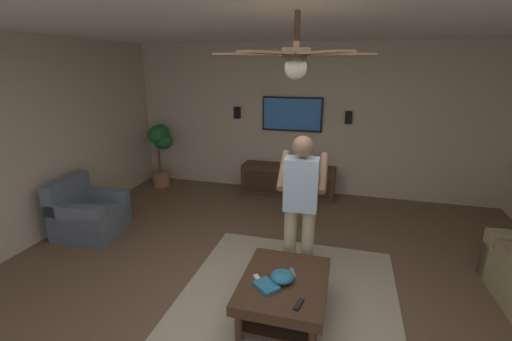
{
  "coord_description": "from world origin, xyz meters",
  "views": [
    {
      "loc": [
        -2.79,
        -0.69,
        2.35
      ],
      "look_at": [
        0.77,
        0.27,
        1.19
      ],
      "focal_mm": 24.04,
      "sensor_mm": 36.0,
      "label": 1
    }
  ],
  "objects_px": {
    "media_console": "(288,181)",
    "wall_speaker_left": "(348,118)",
    "remote_white": "(258,279)",
    "wall_speaker_right": "(237,113)",
    "ceiling_fan": "(295,58)",
    "armchair": "(88,215)",
    "coffee_table": "(284,289)",
    "person_standing": "(301,199)",
    "remote_black": "(299,304)",
    "potted_plant_tall": "(161,145)",
    "remote_grey": "(292,273)",
    "tv": "(292,114)",
    "vase_round": "(316,162)",
    "book": "(266,286)",
    "bowl": "(282,277)"
  },
  "relations": [
    {
      "from": "tv",
      "to": "ceiling_fan",
      "type": "height_order",
      "value": "ceiling_fan"
    },
    {
      "from": "remote_black",
      "to": "wall_speaker_right",
      "type": "bearing_deg",
      "value": -141.2
    },
    {
      "from": "vase_round",
      "to": "wall_speaker_right",
      "type": "relative_size",
      "value": 1.0
    },
    {
      "from": "tv",
      "to": "wall_speaker_right",
      "type": "relative_size",
      "value": 4.98
    },
    {
      "from": "armchair",
      "to": "bowl",
      "type": "distance_m",
      "value": 3.16
    },
    {
      "from": "media_console",
      "to": "remote_white",
      "type": "bearing_deg",
      "value": 5.14
    },
    {
      "from": "tv",
      "to": "remote_black",
      "type": "height_order",
      "value": "tv"
    },
    {
      "from": "potted_plant_tall",
      "to": "vase_round",
      "type": "xyz_separation_m",
      "value": [
        0.17,
        -2.99,
        -0.17
      ]
    },
    {
      "from": "book",
      "to": "remote_black",
      "type": "bearing_deg",
      "value": -167.41
    },
    {
      "from": "remote_grey",
      "to": "vase_round",
      "type": "relative_size",
      "value": 0.68
    },
    {
      "from": "armchair",
      "to": "book",
      "type": "relative_size",
      "value": 4.04
    },
    {
      "from": "remote_black",
      "to": "wall_speaker_right",
      "type": "relative_size",
      "value": 0.68
    },
    {
      "from": "coffee_table",
      "to": "bowl",
      "type": "xyz_separation_m",
      "value": [
        -0.03,
        0.02,
        0.15
      ]
    },
    {
      "from": "remote_white",
      "to": "remote_black",
      "type": "relative_size",
      "value": 1.0
    },
    {
      "from": "tv",
      "to": "armchair",
      "type": "bearing_deg",
      "value": -44.94
    },
    {
      "from": "media_console",
      "to": "remote_black",
      "type": "relative_size",
      "value": 11.33
    },
    {
      "from": "coffee_table",
      "to": "remote_white",
      "type": "distance_m",
      "value": 0.27
    },
    {
      "from": "wall_speaker_left",
      "to": "bowl",
      "type": "bearing_deg",
      "value": 172.12
    },
    {
      "from": "vase_round",
      "to": "book",
      "type": "bearing_deg",
      "value": 178.21
    },
    {
      "from": "media_console",
      "to": "remote_grey",
      "type": "distance_m",
      "value": 3.15
    },
    {
      "from": "media_console",
      "to": "wall_speaker_left",
      "type": "bearing_deg",
      "value": 104.34
    },
    {
      "from": "remote_white",
      "to": "wall_speaker_left",
      "type": "distance_m",
      "value": 3.75
    },
    {
      "from": "armchair",
      "to": "vase_round",
      "type": "bearing_deg",
      "value": 31.15
    },
    {
      "from": "media_console",
      "to": "coffee_table",
      "type": "bearing_deg",
      "value": 9.36
    },
    {
      "from": "coffee_table",
      "to": "wall_speaker_right",
      "type": "xyz_separation_m",
      "value": [
        3.45,
        1.58,
        1.16
      ]
    },
    {
      "from": "tv",
      "to": "potted_plant_tall",
      "type": "distance_m",
      "value": 2.6
    },
    {
      "from": "media_console",
      "to": "vase_round",
      "type": "xyz_separation_m",
      "value": [
        0.0,
        -0.5,
        0.39
      ]
    },
    {
      "from": "potted_plant_tall",
      "to": "wall_speaker_left",
      "type": "xyz_separation_m",
      "value": [
        0.42,
        -3.48,
        0.62
      ]
    },
    {
      "from": "book",
      "to": "potted_plant_tall",
      "type": "bearing_deg",
      "value": -8.34
    },
    {
      "from": "ceiling_fan",
      "to": "coffee_table",
      "type": "bearing_deg",
      "value": 17.37
    },
    {
      "from": "potted_plant_tall",
      "to": "remote_white",
      "type": "xyz_separation_m",
      "value": [
        -3.11,
        -2.79,
        -0.42
      ]
    },
    {
      "from": "potted_plant_tall",
      "to": "coffee_table",
      "type": "bearing_deg",
      "value": -135.14
    },
    {
      "from": "person_standing",
      "to": "remote_white",
      "type": "xyz_separation_m",
      "value": [
        -0.81,
        0.26,
        -0.52
      ]
    },
    {
      "from": "person_standing",
      "to": "wall_speaker_right",
      "type": "xyz_separation_m",
      "value": [
        2.72,
        1.61,
        0.52
      ]
    },
    {
      "from": "remote_white",
      "to": "wall_speaker_right",
      "type": "bearing_deg",
      "value": -17.57
    },
    {
      "from": "coffee_table",
      "to": "wall_speaker_right",
      "type": "height_order",
      "value": "wall_speaker_right"
    },
    {
      "from": "coffee_table",
      "to": "remote_black",
      "type": "xyz_separation_m",
      "value": [
        -0.33,
        -0.18,
        0.12
      ]
    },
    {
      "from": "coffee_table",
      "to": "vase_round",
      "type": "distance_m",
      "value": 3.22
    },
    {
      "from": "remote_black",
      "to": "bowl",
      "type": "bearing_deg",
      "value": -132.15
    },
    {
      "from": "tv",
      "to": "remote_white",
      "type": "height_order",
      "value": "tv"
    },
    {
      "from": "coffee_table",
      "to": "tv",
      "type": "height_order",
      "value": "tv"
    },
    {
      "from": "media_console",
      "to": "ceiling_fan",
      "type": "distance_m",
      "value": 4.07
    },
    {
      "from": "wall_speaker_right",
      "to": "remote_grey",
      "type": "bearing_deg",
      "value": -153.91
    },
    {
      "from": "armchair",
      "to": "ceiling_fan",
      "type": "relative_size",
      "value": 0.76
    },
    {
      "from": "wall_speaker_right",
      "to": "remote_black",
      "type": "bearing_deg",
      "value": -154.99
    },
    {
      "from": "wall_speaker_right",
      "to": "ceiling_fan",
      "type": "distance_m",
      "value": 4.14
    },
    {
      "from": "coffee_table",
      "to": "media_console",
      "type": "xyz_separation_m",
      "value": [
        3.2,
        0.53,
        -0.02
      ]
    },
    {
      "from": "remote_black",
      "to": "wall_speaker_right",
      "type": "height_order",
      "value": "wall_speaker_right"
    },
    {
      "from": "potted_plant_tall",
      "to": "remote_white",
      "type": "relative_size",
      "value": 8.22
    },
    {
      "from": "media_console",
      "to": "tv",
      "type": "relative_size",
      "value": 1.55
    }
  ]
}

